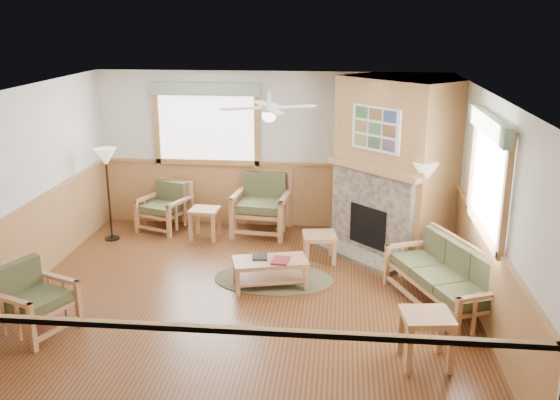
# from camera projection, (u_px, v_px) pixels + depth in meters

# --- Properties ---
(floor) EXTENTS (6.00, 6.00, 0.01)m
(floor) POSITION_uv_depth(u_px,v_px,m) (245.00, 297.00, 8.28)
(floor) COLOR #5B3319
(floor) RESTS_ON ground
(ceiling) EXTENTS (6.00, 6.00, 0.01)m
(ceiling) POSITION_uv_depth(u_px,v_px,m) (241.00, 92.00, 7.51)
(ceiling) COLOR white
(ceiling) RESTS_ON floor
(wall_back) EXTENTS (6.00, 0.02, 2.70)m
(wall_back) POSITION_uv_depth(u_px,v_px,m) (271.00, 150.00, 10.75)
(wall_back) COLOR silver
(wall_back) RESTS_ON floor
(wall_front) EXTENTS (6.00, 0.02, 2.70)m
(wall_front) POSITION_uv_depth(u_px,v_px,m) (184.00, 305.00, 5.03)
(wall_front) COLOR silver
(wall_front) RESTS_ON floor
(wall_left) EXTENTS (0.02, 6.00, 2.70)m
(wall_left) POSITION_uv_depth(u_px,v_px,m) (17.00, 193.00, 8.19)
(wall_left) COLOR silver
(wall_left) RESTS_ON floor
(wall_right) EXTENTS (0.02, 6.00, 2.70)m
(wall_right) POSITION_uv_depth(u_px,v_px,m) (486.00, 207.00, 7.60)
(wall_right) COLOR silver
(wall_right) RESTS_ON floor
(wainscot) EXTENTS (6.00, 6.00, 1.10)m
(wainscot) POSITION_uv_depth(u_px,v_px,m) (244.00, 258.00, 8.12)
(wainscot) COLOR #A87744
(wainscot) RESTS_ON floor
(fireplace) EXTENTS (3.11, 3.11, 2.70)m
(fireplace) POSITION_uv_depth(u_px,v_px,m) (395.00, 166.00, 9.65)
(fireplace) COLOR #A87744
(fireplace) RESTS_ON floor
(window_back) EXTENTS (1.90, 0.16, 1.50)m
(window_back) POSITION_uv_depth(u_px,v_px,m) (205.00, 81.00, 10.49)
(window_back) COLOR white
(window_back) RESTS_ON wall_back
(window_right) EXTENTS (0.16, 1.90, 1.50)m
(window_right) POSITION_uv_depth(u_px,v_px,m) (496.00, 113.00, 7.08)
(window_right) COLOR white
(window_right) RESTS_ON wall_right
(ceiling_fan) EXTENTS (1.59, 1.59, 0.36)m
(ceiling_fan) POSITION_uv_depth(u_px,v_px,m) (269.00, 93.00, 7.78)
(ceiling_fan) COLOR white
(ceiling_fan) RESTS_ON ceiling
(sofa) EXTENTS (1.94, 1.39, 0.83)m
(sofa) POSITION_uv_depth(u_px,v_px,m) (443.00, 278.00, 7.87)
(sofa) COLOR #B27E53
(sofa) RESTS_ON floor
(armchair_back_left) EXTENTS (0.94, 0.94, 0.82)m
(armchair_back_left) POSITION_uv_depth(u_px,v_px,m) (164.00, 207.00, 10.77)
(armchair_back_left) COLOR #B27E53
(armchair_back_left) RESTS_ON floor
(armchair_back_right) EXTENTS (0.99, 0.99, 1.01)m
(armchair_back_right) POSITION_uv_depth(u_px,v_px,m) (262.00, 204.00, 10.58)
(armchair_back_right) COLOR #B27E53
(armchair_back_right) RESTS_ON floor
(armchair_left) EXTENTS (0.98, 0.98, 0.84)m
(armchair_left) POSITION_uv_depth(u_px,v_px,m) (34.00, 299.00, 7.26)
(armchair_left) COLOR #B27E53
(armchair_left) RESTS_ON floor
(coffee_table) EXTENTS (1.10, 0.74, 0.40)m
(coffee_table) POSITION_uv_depth(u_px,v_px,m) (270.00, 273.00, 8.53)
(coffee_table) COLOR #B27E53
(coffee_table) RESTS_ON floor
(end_table_chairs) EXTENTS (0.50, 0.48, 0.52)m
(end_table_chairs) POSITION_uv_depth(u_px,v_px,m) (205.00, 223.00, 10.39)
(end_table_chairs) COLOR #B27E53
(end_table_chairs) RESTS_ON floor
(end_table_sofa) EXTENTS (0.58, 0.56, 0.58)m
(end_table_sofa) POSITION_uv_depth(u_px,v_px,m) (425.00, 339.00, 6.63)
(end_table_sofa) COLOR #B27E53
(end_table_sofa) RESTS_ON floor
(footstool) EXTENTS (0.55, 0.55, 0.42)m
(footstool) POSITION_uv_depth(u_px,v_px,m) (319.00, 247.00, 9.45)
(footstool) COLOR #B27E53
(footstool) RESTS_ON floor
(braided_rug) EXTENTS (1.83, 1.83, 0.01)m
(braided_rug) POSITION_uv_depth(u_px,v_px,m) (274.00, 279.00, 8.84)
(braided_rug) COLOR brown
(braided_rug) RESTS_ON floor
(floor_lamp_left) EXTENTS (0.36, 0.36, 1.55)m
(floor_lamp_left) POSITION_uv_depth(u_px,v_px,m) (109.00, 194.00, 10.19)
(floor_lamp_left) COLOR black
(floor_lamp_left) RESTS_ON floor
(floor_lamp_right) EXTENTS (0.43, 0.43, 1.61)m
(floor_lamp_right) POSITION_uv_depth(u_px,v_px,m) (422.00, 217.00, 8.96)
(floor_lamp_right) COLOR black
(floor_lamp_right) RESTS_ON floor
(book_red) EXTENTS (0.25, 0.32, 0.03)m
(book_red) POSITION_uv_depth(u_px,v_px,m) (281.00, 259.00, 8.41)
(book_red) COLOR maroon
(book_red) RESTS_ON coffee_table
(book_dark) EXTENTS (0.23, 0.29, 0.03)m
(book_dark) POSITION_uv_depth(u_px,v_px,m) (260.00, 256.00, 8.55)
(book_dark) COLOR black
(book_dark) RESTS_ON coffee_table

